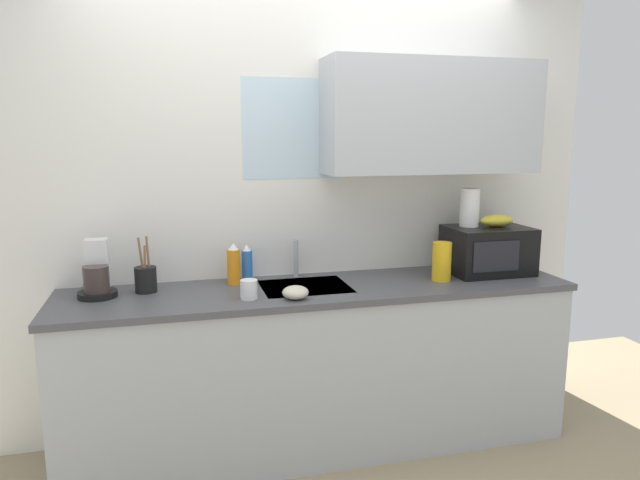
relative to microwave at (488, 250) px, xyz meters
The scene contains 13 objects.
kitchen_wall_assembly 0.97m from the microwave, 163.64° to the left, with size 3.48×0.42×2.50m.
counter_unit 1.17m from the microwave, behind, with size 2.71×0.63×0.90m.
sink_faucet 1.11m from the microwave, behind, with size 0.03×0.03×0.21m, color #B2B5BA.
microwave is the anchor object (origin of this frame).
banana_bunch 0.18m from the microwave, ahead, with size 0.20×0.11×0.07m, color gold.
paper_towel_roll 0.27m from the microwave, 152.62° to the left, with size 0.11×0.11×0.22m, color white.
coffee_maker 2.14m from the microwave, behind, with size 0.19×0.21×0.28m.
dish_soap_bottle_blue 1.39m from the microwave, behind, with size 0.06×0.06×0.21m.
dish_soap_bottle_orange 1.46m from the microwave, behind, with size 0.07×0.07×0.22m.
cereal_canister 0.35m from the microwave, 163.83° to the right, with size 0.10×0.10×0.21m, color gold.
mug_white 1.43m from the microwave, behind, with size 0.08×0.08×0.10m, color white.
utensil_crock 1.91m from the microwave, behind, with size 0.11×0.11×0.29m.
small_bowl 1.23m from the microwave, 168.26° to the right, with size 0.13×0.13×0.07m, color beige.
Camera 1 is at (-0.76, -2.87, 1.69)m, focal length 32.42 mm.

